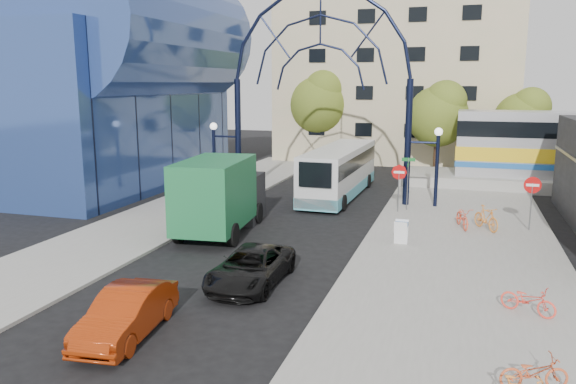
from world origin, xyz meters
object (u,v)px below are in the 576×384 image
(sandwich_board, at_px, (401,229))
(do_not_enter_sign, at_px, (532,190))
(bike_far_c, at_px, (534,372))
(green_truck, at_px, (221,195))
(gateway_arch, at_px, (320,50))
(bike_far_a, at_px, (528,300))
(tree_north_b, at_px, (321,101))
(city_bus, at_px, (339,171))
(tree_north_a, at_px, (440,113))
(tree_north_c, at_px, (524,117))
(red_sedan, at_px, (127,313))
(stop_sign, at_px, (399,177))
(black_suv, at_px, (251,267))
(bike_near_b, at_px, (486,218))
(street_name_sign, at_px, (408,173))
(bike_near_a, at_px, (463,217))

(sandwich_board, bearing_deg, do_not_enter_sign, 36.68)
(sandwich_board, relative_size, bike_far_c, 0.65)
(green_truck, bearing_deg, bike_far_c, -46.94)
(gateway_arch, xyz_separation_m, bike_far_a, (9.94, -14.34, -8.01))
(tree_north_b, relative_size, city_bus, 0.74)
(tree_north_a, bearing_deg, bike_far_a, -81.72)
(tree_north_c, distance_m, city_bus, 16.79)
(red_sedan, bearing_deg, tree_north_c, 62.80)
(green_truck, bearing_deg, do_not_enter_sign, 11.12)
(sandwich_board, distance_m, tree_north_b, 26.15)
(do_not_enter_sign, bearing_deg, tree_north_a, 107.03)
(green_truck, xyz_separation_m, bike_far_a, (12.48, -6.22, -1.19))
(tree_north_b, height_order, bike_far_c, tree_north_b)
(tree_north_a, height_order, green_truck, tree_north_a)
(gateway_arch, xyz_separation_m, stop_sign, (4.80, -2.00, -6.56))
(bike_far_c, bearing_deg, black_suv, 44.49)
(red_sedan, relative_size, bike_far_a, 2.47)
(tree_north_b, bearing_deg, tree_north_a, -21.80)
(stop_sign, distance_m, tree_north_a, 14.23)
(black_suv, bearing_deg, sandwich_board, 54.60)
(do_not_enter_sign, height_order, bike_near_b, do_not_enter_sign)
(stop_sign, height_order, sandwich_board, stop_sign)
(gateway_arch, bearing_deg, stop_sign, -22.63)
(gateway_arch, relative_size, tree_north_c, 2.10)
(gateway_arch, distance_m, street_name_sign, 8.38)
(tree_north_a, height_order, bike_near_a, tree_north_a)
(gateway_arch, height_order, sandwich_board, gateway_arch)
(tree_north_c, distance_m, black_suv, 30.38)
(tree_north_a, bearing_deg, green_truck, -113.38)
(tree_north_a, distance_m, green_truck, 22.02)
(tree_north_c, height_order, green_truck, tree_north_c)
(black_suv, bearing_deg, bike_near_b, 50.72)
(black_suv, relative_size, bike_near_b, 2.41)
(bike_near_a, bearing_deg, sandwich_board, -139.85)
(gateway_arch, bearing_deg, do_not_enter_sign, -19.99)
(stop_sign, distance_m, do_not_enter_sign, 6.51)
(do_not_enter_sign, distance_m, bike_near_a, 3.28)
(tree_north_b, xyz_separation_m, bike_far_a, (13.82, -30.26, -4.72))
(bike_near_a, relative_size, bike_near_b, 1.02)
(city_bus, bearing_deg, black_suv, -87.33)
(sandwich_board, height_order, black_suv, black_suv)
(black_suv, bearing_deg, tree_north_a, 79.34)
(tree_north_c, bearing_deg, bike_near_b, -99.32)
(do_not_enter_sign, bearing_deg, street_name_sign, 155.84)
(city_bus, xyz_separation_m, bike_near_a, (7.22, -6.29, -0.94))
(tree_north_c, xyz_separation_m, bike_far_a, (-2.18, -28.26, -3.73))
(sandwich_board, bearing_deg, tree_north_c, 73.45)
(red_sedan, relative_size, bike_far_c, 2.62)
(tree_north_b, bearing_deg, bike_far_a, -65.45)
(tree_north_a, height_order, bike_near_b, tree_north_a)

